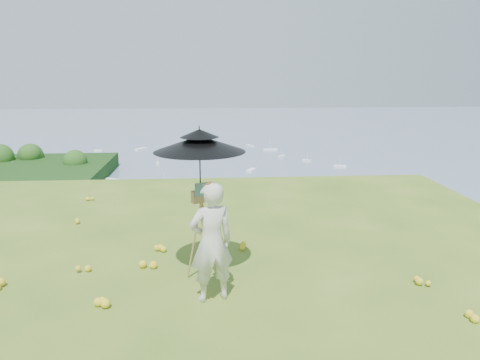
{
  "coord_description": "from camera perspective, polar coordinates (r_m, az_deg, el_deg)",
  "views": [
    {
      "loc": [
        0.27,
        -6.95,
        3.23
      ],
      "look_at": [
        0.93,
        2.23,
        1.05
      ],
      "focal_mm": 35.0,
      "sensor_mm": 36.0,
      "label": 1
    }
  ],
  "objects": [
    {
      "name": "sun_umbrella",
      "position": [
        6.94,
        -4.91,
        2.04
      ],
      "size": [
        1.87,
        1.87,
        1.12
      ],
      "primitive_type": null,
      "rotation": [
        0.0,
        0.0,
        0.55
      ],
      "color": "black",
      "rests_on": "field_easel"
    },
    {
      "name": "moored_boats",
      "position": [
        172.42,
        -8.29,
        0.82
      ],
      "size": [
        140.0,
        140.0,
        0.7
      ],
      "primitive_type": null,
      "color": "white",
      "rests_on": "bay_water"
    },
    {
      "name": "shoreline_tier",
      "position": [
        90.85,
        -3.99,
        -12.3
      ],
      "size": [
        170.0,
        28.0,
        8.0
      ],
      "primitive_type": "cube",
      "color": "#71655A",
      "rests_on": "bay_water"
    },
    {
      "name": "bay_water",
      "position": [
        249.74,
        -4.16,
        4.7
      ],
      "size": [
        700.0,
        700.0,
        0.0
      ],
      "primitive_type": "plane",
      "color": "#7589A8",
      "rests_on": "ground"
    },
    {
      "name": "field_easel",
      "position": [
        7.2,
        -4.64,
        -6.43
      ],
      "size": [
        0.82,
        0.82,
        1.6
      ],
      "primitive_type": null,
      "rotation": [
        0.0,
        0.0,
        0.46
      ],
      "color": "#9D6742",
      "rests_on": "ground"
    },
    {
      "name": "painter_cap",
      "position": [
        6.37,
        -3.62,
        -0.68
      ],
      "size": [
        0.28,
        0.3,
        0.1
      ],
      "primitive_type": null,
      "rotation": [
        0.0,
        0.0,
        0.38
      ],
      "color": "#C76D70",
      "rests_on": "painter"
    },
    {
      "name": "painter",
      "position": [
        6.61,
        -3.51,
        -7.59
      ],
      "size": [
        0.73,
        0.59,
        1.74
      ],
      "primitive_type": "imported",
      "rotation": [
        0.0,
        0.0,
        3.46
      ],
      "color": "beige",
      "rests_on": "ground"
    },
    {
      "name": "wildflowers",
      "position": [
        7.87,
        -5.83,
        -10.5
      ],
      "size": [
        10.0,
        10.5,
        0.12
      ],
      "primitive_type": null,
      "color": "yellow",
      "rests_on": "ground"
    },
    {
      "name": "harbor_town",
      "position": [
        88.24,
        -4.06,
        -8.49
      ],
      "size": [
        110.0,
        22.0,
        5.0
      ],
      "primitive_type": null,
      "color": "white",
      "rests_on": "shoreline_tier"
    },
    {
      "name": "ground",
      "position": [
        7.66,
        -5.87,
        -11.67
      ],
      "size": [
        14.0,
        14.0,
        0.0
      ],
      "primitive_type": "plane",
      "color": "#476B1E",
      "rests_on": "ground"
    },
    {
      "name": "slope_trees",
      "position": [
        45.74,
        -4.19,
        -10.21
      ],
      "size": [
        110.0,
        50.0,
        6.0
      ],
      "primitive_type": null,
      "color": "#244715",
      "rests_on": "forest_slope"
    }
  ]
}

